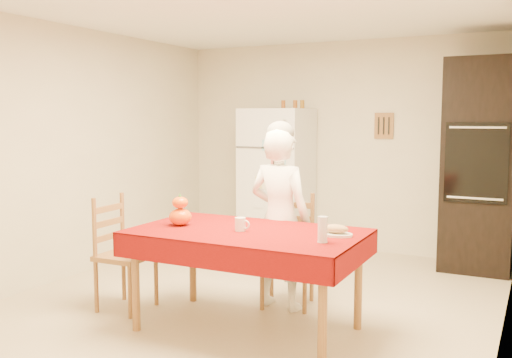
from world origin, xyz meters
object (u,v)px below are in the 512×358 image
Objects in this scene: oven_cabinet at (479,166)px; wine_glass at (323,229)px; seated_woman at (280,219)px; chair_far at (289,245)px; refrigerator at (277,179)px; coffee_mug at (240,224)px; bread_plate at (336,234)px; chair_left at (120,249)px; dining_table at (247,240)px; pumpkin_lower at (180,217)px.

oven_cabinet reaches higher than wine_glass.
chair_far is at bearing -98.33° from seated_woman.
refrigerator reaches higher than chair_far.
oven_cabinet is 2.45m from seated_woman.
coffee_mug is 0.71m from bread_plate.
wine_glass is at bearing -95.09° from chair_left.
refrigerator is 2.10m from chair_far.
coffee_mug is at bearing 91.86° from seated_woman.
wine_glass reaches higher than dining_table.
chair_left is 3.96× the size of bread_plate.
chair_left is (-0.26, -2.59, -0.34)m from refrigerator.
seated_woman is at bearing 89.96° from dining_table.
dining_table is 0.59m from seated_woman.
oven_cabinet is 9.17× the size of bread_plate.
wine_glass is (1.20, -0.08, 0.02)m from pumpkin_lower.
oven_cabinet is at bearing 43.38° from chair_far.
seated_woman is 6.29× the size of bread_plate.
pumpkin_lower is at bearing -82.00° from refrigerator.
refrigerator is 0.77× the size of oven_cabinet.
bread_plate is (1.58, -2.43, -0.08)m from refrigerator.
coffee_mug is at bearing -117.83° from oven_cabinet.
chair_left is 1.86m from wine_glass.
coffee_mug is (-1.39, -2.64, -0.29)m from oven_cabinet.
oven_cabinet is at bearing -46.05° from chair_left.
pumpkin_lower is (-0.56, -0.05, 0.14)m from dining_table.
bread_plate is (0.01, 0.25, -0.08)m from wine_glass.
bread_plate is at bearing -55.55° from chair_far.
chair_left is (-2.54, -2.63, -0.59)m from oven_cabinet.
pumpkin_lower is at bearing -178.43° from coffee_mug.
chair_left is 5.37× the size of pumpkin_lower.
oven_cabinet reaches higher than pumpkin_lower.
refrigerator is at bearing 122.94° from bread_plate.
dining_table is at bearing 95.35° from seated_woman.
chair_far is (0.03, 0.71, -0.18)m from dining_table.
oven_cabinet is at bearing 1.18° from refrigerator.
chair_far is 1.10m from wine_glass.
chair_left is at bearing -175.24° from bread_plate.
dining_table is at bearing -169.77° from bread_plate.
dining_table is 17.00× the size of coffee_mug.
chair_left is (-1.19, -0.04, -0.18)m from dining_table.
pumpkin_lower is at bearing -171.96° from bread_plate.
dining_table is 1.79× the size of chair_left.
pumpkin_lower is (-1.91, -2.65, -0.27)m from oven_cabinet.
refrigerator is 2.62m from chair_left.
pumpkin_lower reaches higher than bread_plate.
wine_glass is at bearing -11.63° from dining_table.
bread_plate is at bearing 12.82° from coffee_mug.
chair_far is at bearing -62.44° from refrigerator.
chair_far is 1.43m from chair_left.
dining_table is 7.08× the size of bread_plate.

